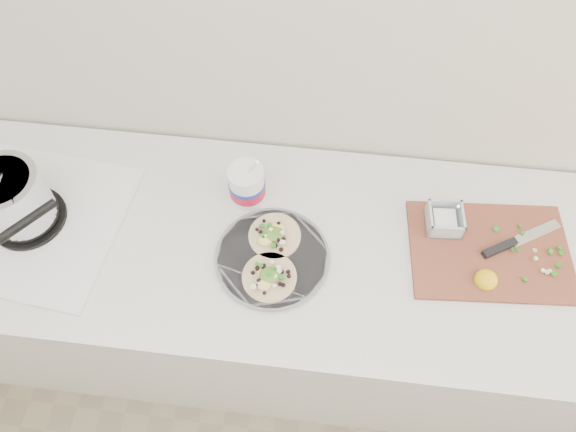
# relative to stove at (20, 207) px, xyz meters

# --- Properties ---
(counter) EXTENTS (2.44, 0.66, 0.90)m
(counter) POSITION_rel_stove_xyz_m (0.50, 0.03, -0.53)
(counter) COLOR silver
(counter) RESTS_ON ground
(stove) EXTENTS (0.53, 0.50, 0.24)m
(stove) POSITION_rel_stove_xyz_m (0.00, 0.00, 0.00)
(stove) COLOR silver
(stove) RESTS_ON counter
(taco_plate) EXTENTS (0.30, 0.30, 0.04)m
(taco_plate) POSITION_rel_stove_xyz_m (0.67, -0.03, -0.06)
(taco_plate) COLOR slate
(taco_plate) RESTS_ON counter
(tub) EXTENTS (0.10, 0.10, 0.23)m
(tub) POSITION_rel_stove_xyz_m (0.58, 0.15, -0.01)
(tub) COLOR white
(tub) RESTS_ON counter
(cutboard) EXTENTS (0.44, 0.32, 0.07)m
(cutboard) POSITION_rel_stove_xyz_m (1.24, 0.06, -0.06)
(cutboard) COLOR brown
(cutboard) RESTS_ON counter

